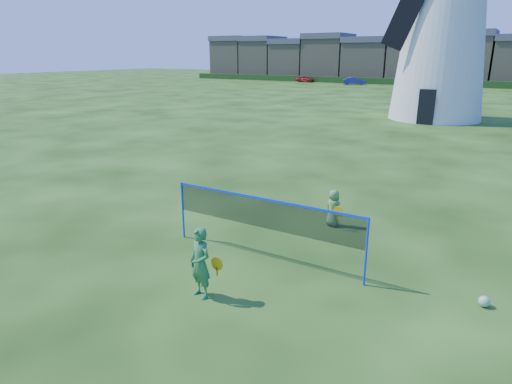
{
  "coord_description": "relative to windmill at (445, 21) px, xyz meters",
  "views": [
    {
      "loc": [
        5.58,
        -8.37,
        4.75
      ],
      "look_at": [
        0.2,
        0.5,
        1.5
      ],
      "focal_mm": 30.92,
      "sensor_mm": 36.0,
      "label": 1
    }
  ],
  "objects": [
    {
      "name": "ground",
      "position": [
        0.39,
        -27.63,
        -7.01
      ],
      "size": [
        220.0,
        220.0,
        0.0
      ],
      "primitive_type": "plane",
      "color": "black",
      "rests_on": "ground"
    },
    {
      "name": "windmill",
      "position": [
        0.0,
        0.0,
        0.0
      ],
      "size": [
        15.82,
        6.66,
        20.76
      ],
      "color": "silver",
      "rests_on": "ground"
    },
    {
      "name": "badminton_net",
      "position": [
        1.07,
        -27.56,
        -5.87
      ],
      "size": [
        5.05,
        0.05,
        1.55
      ],
      "color": "blue",
      "rests_on": "ground"
    },
    {
      "name": "player_girl",
      "position": [
        0.86,
        -29.74,
        -6.26
      ],
      "size": [
        0.73,
        0.49,
        1.49
      ],
      "rotation": [
        0.0,
        0.0,
        -0.27
      ],
      "color": "#327F42",
      "rests_on": "ground"
    },
    {
      "name": "player_boy",
      "position": [
        1.69,
        -24.67,
        -6.47
      ],
      "size": [
        0.67,
        0.5,
        1.08
      ],
      "rotation": [
        0.0,
        0.0,
        2.8
      ],
      "color": "#619D4C",
      "rests_on": "ground"
    },
    {
      "name": "play_ball",
      "position": [
        5.86,
        -27.16,
        -6.9
      ],
      "size": [
        0.22,
        0.22,
        0.22
      ],
      "primitive_type": "sphere",
      "color": "green",
      "rests_on": "ground"
    },
    {
      "name": "terraced_houses",
      "position": [
        -22.33,
        44.37,
        -2.95
      ],
      "size": [
        59.08,
        8.4,
        8.36
      ],
      "color": "gray",
      "rests_on": "ground"
    },
    {
      "name": "hedge",
      "position": [
        -21.61,
        38.37,
        -6.51
      ],
      "size": [
        62.0,
        0.8,
        1.0
      ],
      "primitive_type": "cube",
      "color": "#193814",
      "rests_on": "ground"
    },
    {
      "name": "car_left",
      "position": [
        -28.22,
        37.0,
        -6.45
      ],
      "size": [
        3.34,
        1.55,
        1.11
      ],
      "primitive_type": "imported",
      "rotation": [
        0.0,
        0.0,
        1.65
      ],
      "color": "maroon",
      "rests_on": "ground"
    },
    {
      "name": "car_right",
      "position": [
        -18.45,
        34.87,
        -6.4
      ],
      "size": [
        3.88,
        2.52,
        1.21
      ],
      "primitive_type": "imported",
      "rotation": [
        0.0,
        0.0,
        1.94
      ],
      "color": "navy",
      "rests_on": "ground"
    }
  ]
}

